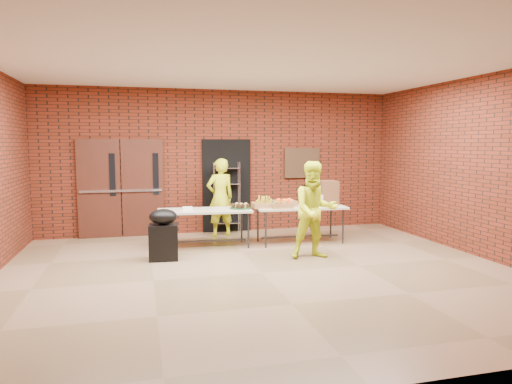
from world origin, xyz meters
TOP-DOWN VIEW (x-y plane):
  - room at (0.00, 0.00)m, footprint 8.08×7.08m
  - double_doors at (-2.20, 3.44)m, footprint 1.78×0.12m
  - dark_doorway at (0.10, 3.46)m, footprint 1.10×0.06m
  - bronze_plaque at (1.90, 3.45)m, footprint 0.85×0.04m
  - wire_rack at (0.07, 3.32)m, footprint 0.61×0.28m
  - table_left at (-0.61, 1.98)m, footprint 1.84×0.88m
  - table_right at (1.32, 1.93)m, footprint 1.86×0.87m
  - basket_bananas at (0.53, 1.91)m, footprint 0.41×0.32m
  - basket_oranges at (1.01, 2.02)m, footprint 0.47×0.36m
  - basket_apples at (0.88, 1.78)m, footprint 0.40×0.31m
  - muffin_tray at (0.09, 1.96)m, footprint 0.44×0.44m
  - napkin_box at (-0.94, 1.99)m, footprint 0.19×0.12m
  - coffee_dispenser at (1.95, 2.02)m, footprint 0.38×0.34m
  - cup_stack_front at (1.61, 1.86)m, footprint 0.08×0.08m
  - cup_stack_mid at (1.68, 1.71)m, footprint 0.08×0.08m
  - cup_stack_back at (1.57, 1.97)m, footprint 0.08×0.08m
  - covered_grill at (-1.44, 1.22)m, footprint 0.52×0.45m
  - volunteer_woman at (-0.13, 2.97)m, footprint 0.69×0.52m
  - volunteer_man at (1.14, 0.68)m, footprint 0.86×0.69m

SIDE VIEW (x-z plane):
  - covered_grill at x=-1.44m, z-range 0.00..0.89m
  - table_left at x=-0.61m, z-range 0.31..1.05m
  - table_right at x=1.32m, z-range 0.31..1.06m
  - napkin_box at x=-0.94m, z-range 0.74..0.80m
  - muffin_tray at x=0.09m, z-range 0.73..0.84m
  - wire_rack at x=0.07m, z-range 0.00..1.59m
  - basket_apples at x=0.88m, z-range 0.74..0.86m
  - basket_bananas at x=0.53m, z-range 0.74..0.86m
  - basket_oranges at x=1.01m, z-range 0.74..0.88m
  - volunteer_woman at x=-0.13m, z-range 0.00..1.69m
  - volunteer_man at x=1.14m, z-range 0.00..1.70m
  - cup_stack_back at x=1.57m, z-range 0.75..0.97m
  - cup_stack_front at x=1.61m, z-range 0.75..0.98m
  - cup_stack_mid at x=1.68m, z-range 0.75..0.99m
  - coffee_dispenser at x=1.95m, z-range 0.75..1.24m
  - dark_doorway at x=0.10m, z-range 0.00..2.10m
  - double_doors at x=-2.20m, z-range 0.00..2.10m
  - bronze_plaque at x=1.90m, z-range 1.20..1.90m
  - room at x=0.00m, z-range -0.04..3.24m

